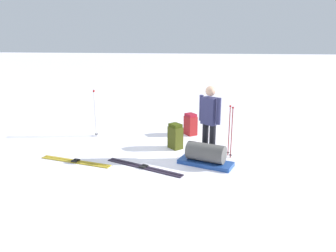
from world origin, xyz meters
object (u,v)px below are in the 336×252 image
(ski_pair_far, at_px, (76,161))
(ski_poles_planted_far, at_px, (95,111))
(backpack_bright, at_px, (175,136))
(ski_poles_planted_near, at_px, (231,129))
(backpack_large_dark, at_px, (191,124))
(gear_sled, at_px, (206,155))
(ski_pair_near, at_px, (144,167))
(skier_standing, at_px, (209,119))

(ski_pair_far, xyz_separation_m, ski_poles_planted_far, (1.94, 0.14, 0.71))
(backpack_bright, distance_m, ski_poles_planted_far, 2.46)
(ski_poles_planted_near, bearing_deg, ski_poles_planted_far, 71.43)
(backpack_large_dark, height_order, ski_poles_planted_near, ski_poles_planted_near)
(ski_pair_far, xyz_separation_m, gear_sled, (0.15, -2.91, 0.21))
(backpack_large_dark, xyz_separation_m, backpack_bright, (-1.20, 0.33, 0.01))
(ski_poles_planted_near, bearing_deg, ski_pair_near, 115.46)
(backpack_large_dark, distance_m, ski_poles_planted_near, 1.93)
(backpack_bright, bearing_deg, ski_poles_planted_far, 71.09)
(ski_poles_planted_near, bearing_deg, gear_sled, 136.51)
(skier_standing, distance_m, ski_poles_planted_near, 0.64)
(skier_standing, relative_size, gear_sled, 1.34)
(ski_pair_far, distance_m, ski_poles_planted_near, 3.60)
(ski_poles_planted_far, bearing_deg, ski_pair_near, -140.63)
(ski_pair_near, height_order, gear_sled, gear_sled)
(backpack_bright, distance_m, gear_sled, 1.26)
(backpack_bright, relative_size, ski_poles_planted_far, 0.49)
(backpack_large_dark, bearing_deg, ski_poles_planted_far, 98.99)
(ski_poles_planted_far, bearing_deg, skier_standing, -115.72)
(ski_pair_near, height_order, ski_poles_planted_far, ski_poles_planted_far)
(ski_pair_near, relative_size, ski_poles_planted_near, 1.46)
(skier_standing, height_order, ski_poles_planted_far, skier_standing)
(ski_pair_near, relative_size, gear_sled, 1.40)
(ski_pair_far, height_order, backpack_bright, backpack_bright)
(ski_pair_far, xyz_separation_m, backpack_bright, (1.15, -2.15, 0.30))
(backpack_large_dark, bearing_deg, ski_poles_planted_near, -148.98)
(skier_standing, height_order, ski_poles_planted_near, skier_standing)
(skier_standing, xyz_separation_m, ski_pair_far, (-0.44, 2.97, -0.94))
(ski_pair_near, xyz_separation_m, backpack_large_dark, (2.52, -0.90, 0.29))
(ski_pair_near, distance_m, ski_poles_planted_far, 2.81)
(skier_standing, bearing_deg, backpack_bright, 48.84)
(ski_pair_near, bearing_deg, ski_pair_far, 84.16)
(ski_poles_planted_near, distance_m, gear_sled, 0.92)
(backpack_bright, xyz_separation_m, gear_sled, (-1.01, -0.75, -0.09))
(ski_pair_near, xyz_separation_m, ski_poles_planted_far, (2.10, 1.72, 0.71))
(skier_standing, relative_size, ski_poles_planted_near, 1.40)
(skier_standing, height_order, backpack_large_dark, skier_standing)
(backpack_large_dark, distance_m, backpack_bright, 1.24)
(ski_pair_near, bearing_deg, skier_standing, -66.32)
(skier_standing, xyz_separation_m, gear_sled, (-0.30, 0.06, -0.73))
(gear_sled, bearing_deg, backpack_large_dark, 10.82)
(ski_pair_near, relative_size, backpack_bright, 2.78)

